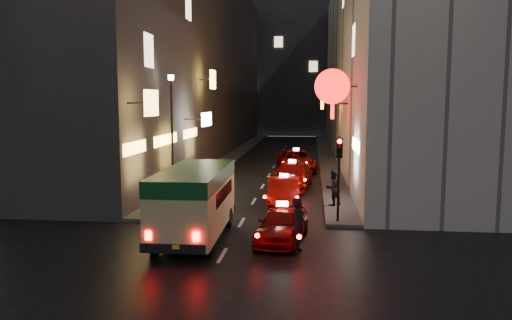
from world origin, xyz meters
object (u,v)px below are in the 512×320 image
(minibus, at_px, (195,195))
(taxi_near, at_px, (282,221))
(lamp_post, at_px, (172,128))
(pedestrian_crossing, at_px, (299,221))
(traffic_light, at_px, (339,160))

(minibus, bearing_deg, taxi_near, 0.66)
(minibus, xyz_separation_m, taxi_near, (3.21, 0.04, -0.89))
(lamp_post, bearing_deg, taxi_near, -49.54)
(taxi_near, distance_m, pedestrian_crossing, 1.39)
(minibus, relative_size, traffic_light, 1.75)
(minibus, height_order, lamp_post, lamp_post)
(pedestrian_crossing, height_order, lamp_post, lamp_post)
(traffic_light, relative_size, lamp_post, 0.56)
(taxi_near, distance_m, traffic_light, 3.87)
(taxi_near, xyz_separation_m, traffic_light, (2.14, 2.58, 1.93))
(minibus, height_order, taxi_near, minibus)
(pedestrian_crossing, bearing_deg, traffic_light, -13.42)
(minibus, relative_size, lamp_post, 0.98)
(minibus, height_order, traffic_light, traffic_light)
(minibus, bearing_deg, lamp_post, 111.75)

